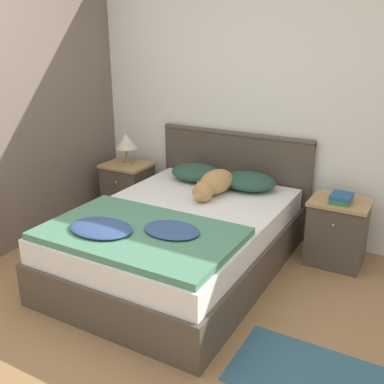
% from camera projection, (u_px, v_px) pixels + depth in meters
% --- Properties ---
extents(ground_plane, '(16.00, 16.00, 0.00)m').
position_uv_depth(ground_plane, '(104.00, 339.00, 2.90)').
color(ground_plane, '#997047').
extents(wall_back, '(9.00, 0.06, 2.55)m').
position_uv_depth(wall_back, '(242.00, 98.00, 4.22)').
color(wall_back, white).
rests_on(wall_back, ground_plane).
extents(wall_side_left, '(0.06, 3.10, 2.55)m').
position_uv_depth(wall_side_left, '(36.00, 101.00, 4.05)').
color(wall_side_left, '#706056').
rests_on(wall_side_left, ground_plane).
extents(bed, '(1.47, 2.04, 0.52)m').
position_uv_depth(bed, '(180.00, 241.00, 3.66)').
color(bed, '#4C4238').
rests_on(bed, ground_plane).
extents(headboard, '(1.55, 0.06, 0.97)m').
position_uv_depth(headboard, '(233.00, 178.00, 4.43)').
color(headboard, '#4C4238').
rests_on(headboard, ground_plane).
extents(nightstand_left, '(0.47, 0.41, 0.57)m').
position_uv_depth(nightstand_left, '(128.00, 189.00, 4.78)').
color(nightstand_left, '#4C4238').
rests_on(nightstand_left, ground_plane).
extents(nightstand_right, '(0.47, 0.41, 0.57)m').
position_uv_depth(nightstand_right, '(337.00, 232.00, 3.77)').
color(nightstand_right, '#4C4238').
rests_on(nightstand_right, ground_plane).
extents(pillow_left, '(0.50, 0.40, 0.15)m').
position_uv_depth(pillow_left, '(196.00, 172.00, 4.31)').
color(pillow_left, '#284C3D').
rests_on(pillow_left, bed).
extents(pillow_right, '(0.50, 0.40, 0.15)m').
position_uv_depth(pillow_right, '(249.00, 181.00, 4.06)').
color(pillow_right, '#284C3D').
rests_on(pillow_right, bed).
extents(quilt, '(1.36, 0.87, 0.09)m').
position_uv_depth(quilt, '(138.00, 233.00, 3.12)').
color(quilt, '#4C8466').
rests_on(quilt, bed).
extents(dog, '(0.25, 0.66, 0.21)m').
position_uv_depth(dog, '(214.00, 184.00, 3.92)').
color(dog, tan).
rests_on(dog, bed).
extents(book_stack, '(0.17, 0.22, 0.07)m').
position_uv_depth(book_stack, '(341.00, 198.00, 3.64)').
color(book_stack, '#337547').
rests_on(book_stack, nightstand_right).
extents(table_lamp, '(0.22, 0.22, 0.32)m').
position_uv_depth(table_lamp, '(126.00, 141.00, 4.60)').
color(table_lamp, '#9E7A4C').
rests_on(table_lamp, nightstand_left).
extents(rug, '(0.94, 0.58, 0.00)m').
position_uv_depth(rug, '(313.00, 377.00, 2.58)').
color(rug, '#335B70').
rests_on(rug, ground_plane).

